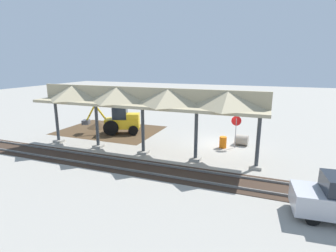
# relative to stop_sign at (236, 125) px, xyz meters

# --- Properties ---
(ground_plane) EXTENTS (120.00, 120.00, 0.00)m
(ground_plane) POSITION_rel_stop_sign_xyz_m (1.19, -0.44, -1.85)
(ground_plane) COLOR #9E998E
(dirt_work_zone) EXTENTS (9.55, 7.00, 0.01)m
(dirt_work_zone) POSITION_rel_stop_sign_xyz_m (12.30, -1.15, -1.84)
(dirt_work_zone) COLOR #4C3823
(dirt_work_zone) RESTS_ON ground
(platform_canopy) EXTENTS (17.11, 3.20, 4.90)m
(platform_canopy) POSITION_rel_stop_sign_xyz_m (6.16, 3.86, 2.33)
(platform_canopy) COLOR #9E998E
(platform_canopy) RESTS_ON ground
(rail_tracks) EXTENTS (60.00, 2.58, 0.15)m
(rail_tracks) POSITION_rel_stop_sign_xyz_m (1.19, 6.42, -1.82)
(rail_tracks) COLOR slate
(rail_tracks) RESTS_ON ground
(stop_sign) EXTENTS (0.76, 0.12, 2.55)m
(stop_sign) POSITION_rel_stop_sign_xyz_m (0.00, 0.00, 0.00)
(stop_sign) COLOR gray
(stop_sign) RESTS_ON ground
(backhoe) EXTENTS (5.39, 2.98, 2.82)m
(backhoe) POSITION_rel_stop_sign_xyz_m (10.67, -0.54, -0.59)
(backhoe) COLOR yellow
(backhoe) RESTS_ON ground
(dirt_mound) EXTENTS (4.66, 4.66, 1.28)m
(dirt_mound) POSITION_rel_stop_sign_xyz_m (14.07, -1.69, -1.85)
(dirt_mound) COLOR #4C3823
(dirt_mound) RESTS_ON ground
(concrete_pipe) EXTENTS (1.06, 0.91, 0.85)m
(concrete_pipe) POSITION_rel_stop_sign_xyz_m (-0.41, -0.88, -1.42)
(concrete_pipe) COLOR #9E9384
(concrete_pipe) RESTS_ON ground
(traffic_barrel) EXTENTS (0.56, 0.56, 0.90)m
(traffic_barrel) POSITION_rel_stop_sign_xyz_m (0.89, 0.39, -1.40)
(traffic_barrel) COLOR orange
(traffic_barrel) RESTS_ON ground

